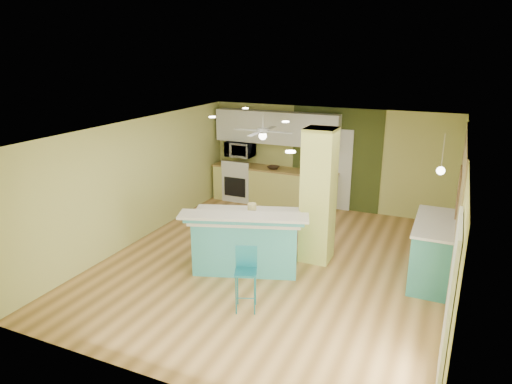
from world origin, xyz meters
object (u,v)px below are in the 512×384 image
side_counter (434,251)px  fruit_bowl (274,168)px  canister (252,208)px  peninsula (246,240)px  bar_stool (246,268)px

side_counter → fruit_bowl: (-3.98, 2.58, 0.45)m
fruit_bowl → canister: 3.48m
canister → fruit_bowl: bearing=105.5°
peninsula → canister: canister is taller
peninsula → fruit_bowl: peninsula is taller
bar_stool → canister: canister is taller
peninsula → fruit_bowl: bearing=85.5°
bar_stool → canister: size_ratio=5.41×
peninsula → bar_stool: bearing=-83.6°
side_counter → canister: 3.20m
peninsula → bar_stool: 1.36m
side_counter → canister: size_ratio=8.95×
bar_stool → peninsula: bearing=93.7°
peninsula → canister: bearing=50.3°
peninsula → canister: 0.58m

